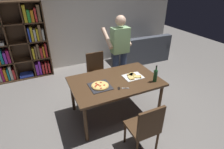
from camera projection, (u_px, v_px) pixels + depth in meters
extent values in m
plane|color=gray|center=(115.00, 112.00, 3.59)|extent=(12.00, 12.00, 0.00)
cube|color=silver|center=(76.00, 18.00, 4.99)|extent=(6.40, 0.10, 2.80)
cube|color=#4C331E|center=(115.00, 81.00, 3.24)|extent=(1.63, 1.04, 0.04)
cylinder|color=#4C331E|center=(86.00, 124.00, 2.80)|extent=(0.06, 0.06, 0.71)
cylinder|color=#4C331E|center=(160.00, 101.00, 3.34)|extent=(0.06, 0.06, 0.71)
cylinder|color=#4C331E|center=(73.00, 95.00, 3.50)|extent=(0.06, 0.06, 0.71)
cylinder|color=#4C331E|center=(136.00, 80.00, 4.04)|extent=(0.06, 0.06, 0.71)
cube|color=#472D19|center=(142.00, 127.00, 2.65)|extent=(0.42, 0.42, 0.04)
cube|color=#472D19|center=(151.00, 123.00, 2.38)|extent=(0.42, 0.04, 0.45)
cylinder|color=#472D19|center=(144.00, 126.00, 2.97)|extent=(0.04, 0.04, 0.41)
cylinder|color=#472D19|center=(125.00, 133.00, 2.84)|extent=(0.04, 0.04, 0.41)
cylinder|color=#472D19|center=(157.00, 142.00, 2.68)|extent=(0.04, 0.04, 0.41)
cube|color=#472D19|center=(98.00, 74.00, 4.11)|extent=(0.42, 0.42, 0.04)
cube|color=#472D19|center=(95.00, 61.00, 4.15)|extent=(0.42, 0.04, 0.45)
cylinder|color=#472D19|center=(94.00, 88.00, 4.01)|extent=(0.04, 0.04, 0.41)
cylinder|color=#472D19|center=(108.00, 84.00, 4.14)|extent=(0.04, 0.04, 0.41)
cylinder|color=#472D19|center=(89.00, 80.00, 4.30)|extent=(0.04, 0.04, 0.41)
cylinder|color=#472D19|center=(103.00, 77.00, 4.43)|extent=(0.04, 0.04, 0.41)
cube|color=#4C515B|center=(140.00, 54.00, 5.82)|extent=(1.72, 0.89, 0.40)
cube|color=#4C515B|center=(147.00, 45.00, 5.36)|extent=(1.70, 0.24, 0.45)
cube|color=#4C515B|center=(160.00, 42.00, 5.95)|extent=(0.18, 0.85, 0.20)
cube|color=#4C515B|center=(119.00, 49.00, 5.41)|extent=(0.18, 0.85, 0.20)
cube|color=#513823|center=(47.00, 39.00, 4.66)|extent=(0.03, 0.35, 1.95)
cube|color=#513823|center=(7.00, 2.00, 3.95)|extent=(1.40, 0.35, 0.03)
cube|color=#513823|center=(27.00, 76.00, 4.87)|extent=(1.40, 0.35, 0.03)
cube|color=#513823|center=(18.00, 41.00, 4.54)|extent=(1.40, 0.03, 1.95)
cube|color=#513823|center=(23.00, 60.00, 4.64)|extent=(1.34, 0.29, 0.03)
cube|color=#513823|center=(18.00, 43.00, 4.41)|extent=(1.34, 0.29, 0.03)
cube|color=#513823|center=(13.00, 24.00, 4.18)|extent=(1.34, 0.29, 0.03)
cube|color=#513823|center=(8.00, 44.00, 4.33)|extent=(0.03, 0.29, 1.89)
cube|color=#513823|center=(28.00, 42.00, 4.49)|extent=(0.03, 0.29, 1.89)
cube|color=silver|center=(0.00, 75.00, 4.53)|extent=(0.05, 0.22, 0.35)
cube|color=#B21E66|center=(3.00, 74.00, 4.55)|extent=(0.05, 0.22, 0.38)
cube|color=orange|center=(6.00, 74.00, 4.59)|extent=(0.06, 0.22, 0.33)
cube|color=teal|center=(9.00, 74.00, 4.61)|extent=(0.04, 0.22, 0.31)
cube|color=silver|center=(11.00, 72.00, 4.62)|extent=(0.06, 0.22, 0.38)
cube|color=red|center=(14.00, 73.00, 4.67)|extent=(0.05, 0.22, 0.28)
cube|color=blue|center=(27.00, 74.00, 4.82)|extent=(0.33, 0.25, 0.07)
cube|color=purple|center=(37.00, 69.00, 4.87)|extent=(0.07, 0.22, 0.31)
cube|color=purple|center=(40.00, 67.00, 4.88)|extent=(0.05, 0.22, 0.39)
cube|color=red|center=(43.00, 68.00, 4.94)|extent=(0.05, 0.22, 0.29)
cube|color=red|center=(46.00, 67.00, 4.96)|extent=(0.05, 0.22, 0.31)
cube|color=red|center=(49.00, 67.00, 4.99)|extent=(0.05, 0.22, 0.29)
cube|color=teal|center=(1.00, 57.00, 4.37)|extent=(0.06, 0.22, 0.35)
cube|color=purple|center=(5.00, 57.00, 4.41)|extent=(0.06, 0.22, 0.28)
cube|color=#B21E66|center=(9.00, 56.00, 4.43)|extent=(0.06, 0.22, 0.33)
cube|color=yellow|center=(33.00, 53.00, 4.65)|extent=(0.05, 0.22, 0.30)
cube|color=olive|center=(36.00, 52.00, 4.66)|extent=(0.04, 0.22, 0.34)
cube|color=olive|center=(38.00, 50.00, 4.67)|extent=(0.04, 0.22, 0.39)
cube|color=red|center=(41.00, 52.00, 4.72)|extent=(0.05, 0.22, 0.28)
cube|color=orange|center=(43.00, 51.00, 4.74)|extent=(0.04, 0.22, 0.31)
cube|color=red|center=(46.00, 50.00, 4.75)|extent=(0.04, 0.22, 0.37)
cube|color=blue|center=(29.00, 34.00, 4.41)|extent=(0.04, 0.22, 0.34)
cube|color=yellow|center=(32.00, 34.00, 4.43)|extent=(0.05, 0.22, 0.36)
cube|color=silver|center=(35.00, 35.00, 4.47)|extent=(0.05, 0.22, 0.29)
cube|color=yellow|center=(37.00, 34.00, 4.49)|extent=(0.05, 0.22, 0.31)
cube|color=olive|center=(40.00, 32.00, 4.49)|extent=(0.06, 0.22, 0.40)
cube|color=silver|center=(43.00, 34.00, 4.54)|extent=(0.05, 0.22, 0.28)
cube|color=yellow|center=(25.00, 14.00, 4.17)|extent=(0.07, 0.22, 0.40)
cube|color=green|center=(29.00, 16.00, 4.23)|extent=(0.06, 0.22, 0.29)
cube|color=orange|center=(32.00, 16.00, 4.26)|extent=(0.07, 0.22, 0.27)
cube|color=red|center=(35.00, 15.00, 4.28)|extent=(0.05, 0.22, 0.32)
cube|color=olive|center=(38.00, 13.00, 4.29)|extent=(0.06, 0.22, 0.39)
cylinder|color=#38476B|center=(123.00, 70.00, 4.18)|extent=(0.14, 0.14, 0.95)
cylinder|color=#38476B|center=(116.00, 72.00, 4.11)|extent=(0.14, 0.14, 0.95)
cube|color=#99CC8C|center=(120.00, 40.00, 3.79)|extent=(0.38, 0.22, 0.55)
sphere|color=#E0B293|center=(121.00, 21.00, 3.59)|extent=(0.22, 0.22, 0.22)
cylinder|color=#E0B293|center=(126.00, 36.00, 4.00)|extent=(0.09, 0.50, 0.39)
cylinder|color=#E0B293|center=(107.00, 38.00, 3.83)|extent=(0.09, 0.50, 0.39)
cube|color=#2D2D33|center=(100.00, 86.00, 3.04)|extent=(0.36, 0.36, 0.01)
cylinder|color=tan|center=(100.00, 86.00, 3.04)|extent=(0.30, 0.30, 0.02)
cylinder|color=#EACC6B|center=(100.00, 85.00, 3.03)|extent=(0.27, 0.27, 0.01)
cylinder|color=#B22819|center=(104.00, 85.00, 3.02)|extent=(0.04, 0.04, 0.00)
cylinder|color=#B22819|center=(97.00, 85.00, 3.03)|extent=(0.04, 0.04, 0.00)
cylinder|color=#B22819|center=(96.00, 83.00, 3.07)|extent=(0.04, 0.04, 0.00)
cylinder|color=#B22819|center=(100.00, 86.00, 3.00)|extent=(0.04, 0.04, 0.00)
cylinder|color=#B22819|center=(96.00, 85.00, 3.01)|extent=(0.04, 0.04, 0.00)
cylinder|color=#B22819|center=(95.00, 87.00, 2.98)|extent=(0.04, 0.04, 0.00)
cylinder|color=#B22819|center=(98.00, 85.00, 3.02)|extent=(0.04, 0.04, 0.00)
cylinder|color=#B22819|center=(101.00, 88.00, 2.93)|extent=(0.04, 0.04, 0.00)
cylinder|color=#B22819|center=(101.00, 83.00, 3.09)|extent=(0.04, 0.04, 0.00)
cube|color=white|center=(133.00, 77.00, 3.34)|extent=(0.36, 0.28, 0.01)
cube|color=#EACC6B|center=(131.00, 75.00, 3.38)|extent=(0.16, 0.12, 0.02)
cube|color=tan|center=(134.00, 74.00, 3.41)|extent=(0.05, 0.09, 0.02)
cube|color=#EACC6B|center=(137.00, 77.00, 3.31)|extent=(0.17, 0.14, 0.02)
cube|color=tan|center=(141.00, 77.00, 3.31)|extent=(0.06, 0.09, 0.02)
cube|color=#EACC6B|center=(131.00, 78.00, 3.28)|extent=(0.11, 0.15, 0.02)
cube|color=tan|center=(132.00, 79.00, 3.23)|extent=(0.09, 0.04, 0.02)
cube|color=#EACC6B|center=(131.00, 74.00, 3.39)|extent=(0.17, 0.14, 0.02)
cube|color=tan|center=(129.00, 76.00, 3.35)|extent=(0.06, 0.09, 0.02)
cylinder|color=#194723|center=(155.00, 76.00, 3.15)|extent=(0.07, 0.07, 0.22)
cylinder|color=#194723|center=(156.00, 68.00, 3.08)|extent=(0.03, 0.03, 0.08)
cylinder|color=black|center=(157.00, 66.00, 3.06)|extent=(0.03, 0.03, 0.02)
cube|color=silver|center=(125.00, 88.00, 2.99)|extent=(0.12, 0.05, 0.01)
cube|color=silver|center=(125.00, 88.00, 2.99)|extent=(0.11, 0.07, 0.01)
torus|color=black|center=(119.00, 88.00, 3.00)|extent=(0.06, 0.06, 0.01)
torus|color=black|center=(119.00, 89.00, 2.97)|extent=(0.06, 0.06, 0.01)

